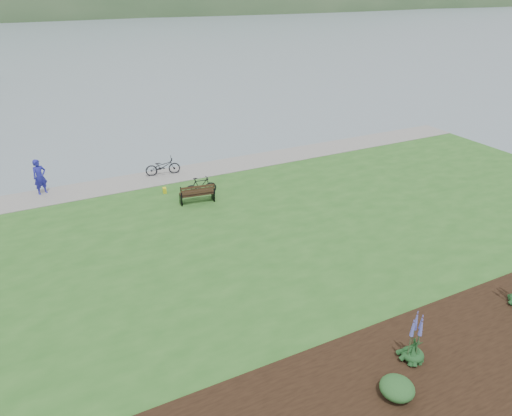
{
  "coord_description": "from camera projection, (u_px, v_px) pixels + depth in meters",
  "views": [
    {
      "loc": [
        -8.88,
        -15.75,
        9.77
      ],
      "look_at": [
        -1.23,
        -0.36,
        1.3
      ],
      "focal_mm": 32.0,
      "sensor_mm": 36.0,
      "label": 1
    }
  ],
  "objects": [
    {
      "name": "far_hillside",
      "position": [
        99.0,
        14.0,
        165.04
      ],
      "size": [
        580.0,
        80.0,
        38.0
      ],
      "primitive_type": null,
      "color": "#2E4C2A",
      "rests_on": "ground"
    },
    {
      "name": "shoreline_path",
      "position": [
        219.0,
        167.0,
        25.88
      ],
      "size": [
        34.0,
        2.2,
        0.03
      ],
      "primitive_type": "cube",
      "color": "gray",
      "rests_on": "lawn"
    },
    {
      "name": "park_bench",
      "position": [
        197.0,
        193.0,
        21.49
      ],
      "size": [
        1.68,
        0.86,
        1.0
      ],
      "rotation": [
        0.0,
        0.0,
        -0.14
      ],
      "color": "black",
      "rests_on": "lawn"
    },
    {
      "name": "pannier",
      "position": [
        165.0,
        190.0,
        22.68
      ],
      "size": [
        0.2,
        0.28,
        0.28
      ],
      "primitive_type": "cube",
      "rotation": [
        0.0,
        0.0,
        -0.15
      ],
      "color": "gold",
      "rests_on": "lawn"
    },
    {
      "name": "bicycle_a",
      "position": [
        163.0,
        166.0,
        24.66
      ],
      "size": [
        0.9,
        1.94,
        0.98
      ],
      "primitive_type": "imported",
      "rotation": [
        0.0,
        0.0,
        1.43
      ],
      "color": "black",
      "rests_on": "lawn"
    },
    {
      "name": "shrub_0",
      "position": [
        397.0,
        388.0,
        11.43
      ],
      "size": [
        0.88,
        0.88,
        0.44
      ],
      "primitive_type": "ellipsoid",
      "color": "#1E4C21",
      "rests_on": "garden_bed"
    },
    {
      "name": "ground",
      "position": [
        277.0,
        225.0,
        20.52
      ],
      "size": [
        600.0,
        600.0,
        0.0
      ],
      "primitive_type": "plane",
      "color": "slate",
      "rests_on": "ground"
    },
    {
      "name": "echium_4",
      "position": [
        416.0,
        339.0,
        12.31
      ],
      "size": [
        0.62,
        0.62,
        1.82
      ],
      "color": "#153C1C",
      "rests_on": "garden_bed"
    },
    {
      "name": "bicycle_b",
      "position": [
        201.0,
        186.0,
        22.26
      ],
      "size": [
        0.6,
        1.63,
        0.96
      ],
      "primitive_type": "imported",
      "rotation": [
        0.0,
        0.0,
        1.48
      ],
      "color": "black",
      "rests_on": "lawn"
    },
    {
      "name": "lawn",
      "position": [
        300.0,
        242.0,
        18.82
      ],
      "size": [
        34.0,
        20.0,
        0.4
      ],
      "primitive_type": "cube",
      "color": "#295E21",
      "rests_on": "ground"
    },
    {
      "name": "person",
      "position": [
        39.0,
        174.0,
        22.17
      ],
      "size": [
        0.91,
        0.79,
        2.1
      ],
      "primitive_type": "imported",
      "rotation": [
        0.0,
        0.0,
        0.41
      ],
      "color": "#212198",
      "rests_on": "lawn"
    }
  ]
}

